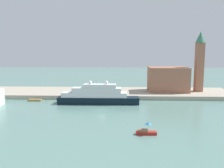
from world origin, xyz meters
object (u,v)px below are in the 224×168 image
harbor_building (168,79)px  person_figure (95,91)px  parked_car (80,92)px  bell_tower (200,59)px  large_yacht (97,96)px  work_barge (35,100)px  small_motorboat (146,131)px  mooring_bollard (104,95)px

harbor_building → person_figure: 32.67m
parked_car → bell_tower: bearing=8.5°
large_yacht → person_figure: large_yacht is taller
work_barge → harbor_building: harbor_building is taller
small_motorboat → person_figure: bearing=110.4°
harbor_building → bell_tower: size_ratio=0.65×
small_motorboat → person_figure: (-16.94, 45.59, 1.50)m
work_barge → parked_car: (16.58, 7.86, 1.91)m
bell_tower → parked_car: 53.77m
bell_tower → mooring_bollard: 44.92m
harbor_building → small_motorboat: bearing=-106.2°
small_motorboat → work_barge: size_ratio=0.95×
harbor_building → mooring_bollard: bearing=-157.1°
person_figure → work_barge: bearing=-157.3°
parked_car → mooring_bollard: size_ratio=4.66×
large_yacht → mooring_bollard: (2.12, 7.42, -0.89)m
parked_car → work_barge: bearing=-154.6°
person_figure → mooring_bollard: bearing=-53.2°
bell_tower → parked_car: bearing=-171.5°
parked_car → person_figure: (6.03, 1.59, 0.17)m
work_barge → large_yacht: bearing=-8.8°
large_yacht → mooring_bollard: size_ratio=34.46×
mooring_bollard → large_yacht: bearing=-105.9°
mooring_bollard → work_barge: bearing=-172.5°
work_barge → harbor_building: (54.45, 15.15, 6.62)m
large_yacht → harbor_building: 35.38m
large_yacht → person_figure: (-2.27, 13.29, -0.50)m
small_motorboat → person_figure: size_ratio=2.76×
harbor_building → mooring_bollard: harbor_building is taller
work_barge → bell_tower: (68.03, 15.55, 15.50)m
small_motorboat → work_barge: 53.57m
large_yacht → work_barge: size_ratio=5.86×
mooring_bollard → parked_car: bearing=157.6°
small_motorboat → harbor_building: bearing=73.8°
parked_car → small_motorboat: bearing=-62.4°
work_barge → bell_tower: bell_tower is taller
large_yacht → bell_tower: size_ratio=1.15×
harbor_building → parked_car: size_ratio=4.19×
small_motorboat → mooring_bollard: small_motorboat is taller
large_yacht → person_figure: bearing=99.7°
parked_car → mooring_bollard: parked_car is taller
parked_car → mooring_bollard: bearing=-22.4°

